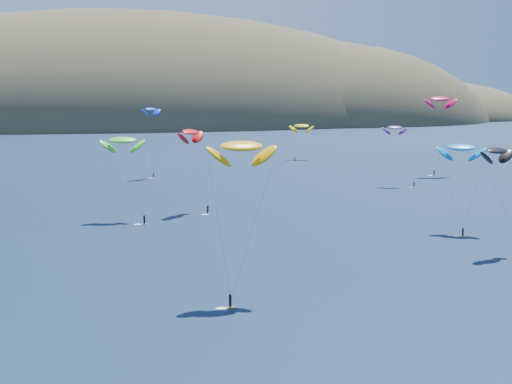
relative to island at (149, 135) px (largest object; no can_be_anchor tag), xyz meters
name	(u,v)px	position (x,y,z in m)	size (l,w,h in m)	color
island	(149,135)	(0.00, 0.00, 0.00)	(730.00, 300.00, 210.00)	#3D3526
kitesurfer_2	(242,146)	(-37.21, -517.57, 31.37)	(9.20, 8.60, 23.22)	gold
kitesurfer_3	(123,140)	(-49.33, -454.35, 28.00)	(9.57, 11.39, 19.87)	gold
kitesurfer_4	(151,109)	(-35.71, -380.96, 32.52)	(7.74, 7.14, 23.86)	gold
kitesurfer_5	(461,147)	(15.43, -484.08, 27.49)	(9.74, 11.28, 19.27)	gold
kitesurfer_6	(395,128)	(31.87, -417.97, 27.76)	(7.94, 9.67, 19.02)	gold
kitesurfer_7	(497,151)	(11.48, -502.67, 28.48)	(8.26, 12.63, 19.89)	gold
kitesurfer_8	(440,99)	(57.60, -397.09, 35.77)	(11.08, 6.64, 28.02)	gold
kitesurfer_9	(191,132)	(-33.49, -448.57, 29.18)	(8.91, 10.35, 20.96)	gold
kitesurfer_11	(302,126)	(29.04, -336.69, 24.20)	(11.08, 12.57, 16.08)	gold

